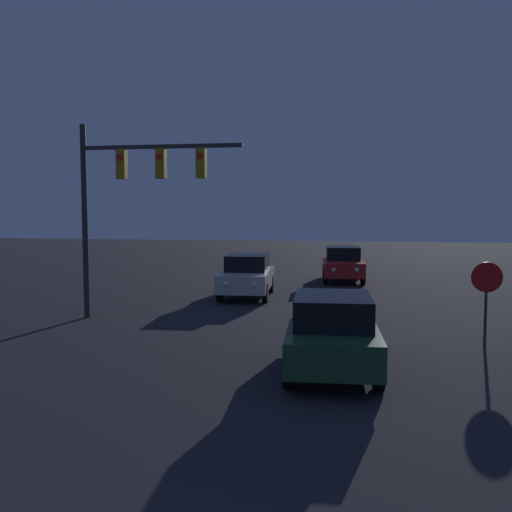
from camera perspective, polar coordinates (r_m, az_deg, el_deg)
The scene contains 5 objects.
car_near at distance 12.17m, azimuth 7.64°, elevation -7.54°, with size 2.07×4.29×1.64m.
car_mid at distance 22.32m, azimuth -0.90°, elevation -1.94°, with size 2.07×4.29×1.64m.
car_far at distance 27.50m, azimuth 8.67°, elevation -0.74°, with size 2.11×4.30×1.64m.
traffic_signal_mast at distance 17.98m, azimuth -12.53°, elevation 6.92°, with size 5.12×0.30×6.02m.
stop_sign at distance 15.21m, azimuth 22.05°, elevation -2.95°, with size 0.75×0.07×2.11m.
Camera 1 is at (2.49, -1.92, 3.40)m, focal length 40.00 mm.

